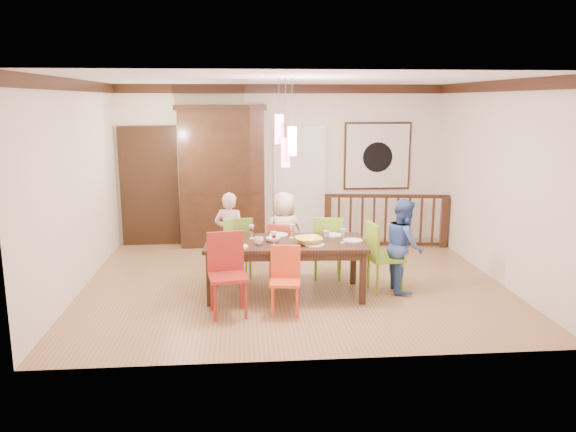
{
  "coord_description": "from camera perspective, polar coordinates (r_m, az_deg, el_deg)",
  "views": [
    {
      "loc": [
        -0.73,
        -7.81,
        2.62
      ],
      "look_at": [
        -0.08,
        -0.04,
        1.01
      ],
      "focal_mm": 35.0,
      "sensor_mm": 36.0,
      "label": 1
    }
  ],
  "objects": [
    {
      "name": "china_hutch",
      "position": [
        10.2,
        -6.69,
        4.03
      ],
      "size": [
        1.61,
        0.46,
        2.54
      ],
      "color": "black",
      "rests_on": "floor"
    },
    {
      "name": "chair_far_right",
      "position": [
        8.38,
        4.05,
        -2.65
      ],
      "size": [
        0.48,
        0.48,
        0.96
      ],
      "rotation": [
        0.0,
        0.0,
        3.03
      ],
      "color": "#70A722",
      "rests_on": "floor"
    },
    {
      "name": "dining_table",
      "position": [
        7.6,
        -0.25,
        -3.19
      ],
      "size": [
        2.19,
        1.07,
        0.75
      ],
      "rotation": [
        0.0,
        0.0,
        -0.04
      ],
      "color": "black",
      "rests_on": "floor"
    },
    {
      "name": "plate_far_left",
      "position": [
        7.83,
        -6.1,
        -2.15
      ],
      "size": [
        0.26,
        0.26,
        0.01
      ],
      "primitive_type": "cylinder",
      "color": "white",
      "rests_on": "dining_table"
    },
    {
      "name": "pendant_cluster",
      "position": [
        7.37,
        -0.26,
        7.69
      ],
      "size": [
        0.27,
        0.21,
        1.14
      ],
      "color": "#FE4C6B",
      "rests_on": "ceiling"
    },
    {
      "name": "person_end_right",
      "position": [
        7.94,
        11.68,
        -2.93
      ],
      "size": [
        0.52,
        0.65,
        1.3
      ],
      "primitive_type": "imported",
      "rotation": [
        0.0,
        0.0,
        1.53
      ],
      "color": "#3C61A9",
      "rests_on": "floor"
    },
    {
      "name": "plate_near_left",
      "position": [
        7.32,
        -5.09,
        -3.1
      ],
      "size": [
        0.26,
        0.26,
        0.01
      ],
      "primitive_type": "cylinder",
      "color": "white",
      "rests_on": "dining_table"
    },
    {
      "name": "wall_left",
      "position": [
        8.22,
        -20.78,
        2.74
      ],
      "size": [
        0.0,
        5.0,
        5.0
      ],
      "primitive_type": "plane",
      "rotation": [
        1.57,
        0.0,
        1.57
      ],
      "color": "silver",
      "rests_on": "floor"
    },
    {
      "name": "floor",
      "position": [
        8.27,
        0.53,
        -6.78
      ],
      "size": [
        6.0,
        6.0,
        0.0
      ],
      "primitive_type": "plane",
      "color": "olive",
      "rests_on": "ground"
    },
    {
      "name": "balustrade",
      "position": [
        10.32,
        9.89,
        -0.34
      ],
      "size": [
        2.24,
        0.38,
        0.96
      ],
      "rotation": [
        0.0,
        0.0,
        -0.13
      ],
      "color": "black",
      "rests_on": "floor"
    },
    {
      "name": "plate_near_mid",
      "position": [
        7.39,
        2.71,
        -2.93
      ],
      "size": [
        0.26,
        0.26,
        0.01
      ],
      "primitive_type": "cylinder",
      "color": "white",
      "rests_on": "dining_table"
    },
    {
      "name": "plate_far_right",
      "position": [
        7.94,
        4.58,
        -1.92
      ],
      "size": [
        0.26,
        0.26,
        0.01
      ],
      "primitive_type": "cylinder",
      "color": "white",
      "rests_on": "dining_table"
    },
    {
      "name": "cup_left",
      "position": [
        7.42,
        -3.0,
        -2.53
      ],
      "size": [
        0.15,
        0.15,
        0.1
      ],
      "primitive_type": "imported",
      "rotation": [
        0.0,
        0.0,
        -0.19
      ],
      "color": "silver",
      "rests_on": "dining_table"
    },
    {
      "name": "painting",
      "position": [
        10.63,
        9.06,
        6.03
      ],
      "size": [
        1.25,
        0.06,
        1.25
      ],
      "color": "black",
      "rests_on": "wall_back"
    },
    {
      "name": "crown_molding",
      "position": [
        7.85,
        0.57,
        13.15
      ],
      "size": [
        6.0,
        5.0,
        0.16
      ],
      "primitive_type": null,
      "color": "black",
      "rests_on": "wall_back"
    },
    {
      "name": "panel_door",
      "position": [
        10.52,
        -13.88,
        2.76
      ],
      "size": [
        1.04,
        0.07,
        2.24
      ],
      "primitive_type": "cube",
      "color": "black",
      "rests_on": "wall_back"
    },
    {
      "name": "plate_end_right",
      "position": [
        7.65,
        6.61,
        -2.48
      ],
      "size": [
        0.26,
        0.26,
        0.01
      ],
      "primitive_type": "cylinder",
      "color": "white",
      "rests_on": "dining_table"
    },
    {
      "name": "wine_glass_b",
      "position": [
        7.75,
        0.38,
        -1.55
      ],
      "size": [
        0.08,
        0.08,
        0.19
      ],
      "primitive_type": null,
      "color": "silver",
      "rests_on": "dining_table"
    },
    {
      "name": "person_far_left",
      "position": [
        8.45,
        -5.93,
        -1.91
      ],
      "size": [
        0.54,
        0.43,
        1.29
      ],
      "primitive_type": "imported",
      "rotation": [
        0.0,
        0.0,
        2.86
      ],
      "color": "#FFC2C4",
      "rests_on": "floor"
    },
    {
      "name": "wall_back",
      "position": [
        10.41,
        -0.73,
        5.23
      ],
      "size": [
        6.0,
        0.0,
        6.0
      ],
      "primitive_type": "plane",
      "rotation": [
        1.57,
        0.0,
        0.0
      ],
      "color": "silver",
      "rests_on": "floor"
    },
    {
      "name": "chair_far_left",
      "position": [
        8.4,
        -5.26,
        -2.7
      ],
      "size": [
        0.49,
        0.49,
        0.94
      ],
      "rotation": [
        0.0,
        0.0,
        3.31
      ],
      "color": "#70AD32",
      "rests_on": "floor"
    },
    {
      "name": "chair_end_right",
      "position": [
        7.88,
        9.89,
        -3.63
      ],
      "size": [
        0.49,
        0.49,
        0.98
      ],
      "rotation": [
        0.0,
        0.0,
        1.7
      ],
      "color": "#71A623",
      "rests_on": "floor"
    },
    {
      "name": "ceiling",
      "position": [
        7.85,
        0.58,
        13.73
      ],
      "size": [
        6.0,
        6.0,
        0.0
      ],
      "primitive_type": "plane",
      "rotation": [
        3.14,
        0.0,
        0.0
      ],
      "color": "white",
      "rests_on": "wall_back"
    },
    {
      "name": "plate_far_mid",
      "position": [
        7.92,
        -0.95,
        -1.91
      ],
      "size": [
        0.26,
        0.26,
        0.01
      ],
      "primitive_type": "cylinder",
      "color": "white",
      "rests_on": "dining_table"
    },
    {
      "name": "napkin",
      "position": [
        7.24,
        -1.03,
        -3.23
      ],
      "size": [
        0.18,
        0.14,
        0.01
      ],
      "primitive_type": "cube",
      "color": "#D83359",
      "rests_on": "dining_table"
    },
    {
      "name": "cup_right",
      "position": [
        7.83,
        3.95,
        -1.81
      ],
      "size": [
        0.11,
        0.11,
        0.09
      ],
      "primitive_type": "imported",
      "rotation": [
        0.0,
        0.0,
        -0.1
      ],
      "color": "silver",
      "rests_on": "dining_table"
    },
    {
      "name": "serving_bowl",
      "position": [
        7.46,
        2.12,
        -2.5
      ],
      "size": [
        0.42,
        0.42,
        0.09
      ],
      "primitive_type": "imported",
      "rotation": [
        0.0,
        0.0,
        0.19
      ],
      "color": "gold",
      "rests_on": "dining_table"
    },
    {
      "name": "wine_glass_c",
      "position": [
        7.34,
        -1.45,
        -2.31
      ],
      "size": [
        0.08,
        0.08,
        0.19
      ],
      "primitive_type": null,
      "color": "#590C19",
      "rests_on": "dining_table"
    },
    {
      "name": "chair_near_left",
      "position": [
        6.94,
        -6.12,
        -5.45
      ],
      "size": [
        0.53,
        0.53,
        1.02
      ],
      "rotation": [
        0.0,
        0.0,
        0.16
      ],
      "color": "maroon",
      "rests_on": "floor"
    },
    {
      "name": "wine_glass_d",
      "position": [
        7.52,
        5.62,
        -2.02
      ],
      "size": [
        0.08,
        0.08,
        0.19
      ],
      "primitive_type": null,
      "color": "silver",
      "rests_on": "dining_table"
    },
    {
      "name": "chair_far_mid",
      "position": [
        8.39,
        -0.58,
        -3.05
      ],
      "size": [
        0.46,
        0.46,
        0.85
      ],
      "rotation": [
        0.0,
        0.0,
        2.91
      ],
      "color": "#B93C21",
      "rests_on": "floor"
    },
    {
      "name": "small_bowl",
      "position": [
        7.56,
        -1.54,
        -2.41
      ],
      "size": [
        0.19,
        0.19,
        0.06
      ],
      "primitive_type": "imported",
      "rotation": [
        0.0,
        0.0,
        -0.02
      ],
      "color": "white",
      "rests_on": "dining_table"
    },
    {
      "name": "wall_right",
      "position": [
        8.74,
        20.58,
        3.25
      ],
      "size": [
        0.0,
        5.0,
        5.0
      ],
      "primitive_type": "plane",
      "rotation": [
        1.57,
        0.0,
        -1.57
      ],
      "color": "silver",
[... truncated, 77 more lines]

